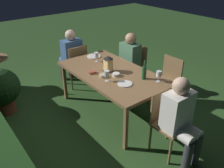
# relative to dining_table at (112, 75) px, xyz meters

# --- Properties ---
(ground_plane) EXTENTS (16.00, 16.00, 0.00)m
(ground_plane) POSITION_rel_dining_table_xyz_m (0.00, 0.00, -0.69)
(ground_plane) COLOR #2D5123
(dining_table) EXTENTS (1.84, 1.01, 0.74)m
(dining_table) POSITION_rel_dining_table_xyz_m (0.00, 0.00, 0.00)
(dining_table) COLOR olive
(dining_table) RESTS_ON ground
(chair_side_left_b) EXTENTS (0.42, 0.40, 0.87)m
(chair_side_left_b) POSITION_rel_dining_table_xyz_m (0.41, -0.90, -0.21)
(chair_side_left_b) COLOR brown
(chair_side_left_b) RESTS_ON ground
(person_in_green) EXTENTS (0.38, 0.47, 1.15)m
(person_in_green) POSITION_rel_dining_table_xyz_m (0.41, -0.70, -0.06)
(person_in_green) COLOR #4C7A5B
(person_in_green) RESTS_ON ground
(chair_head_far) EXTENTS (0.40, 0.42, 0.87)m
(chair_head_far) POSITION_rel_dining_table_xyz_m (1.17, 0.00, -0.21)
(chair_head_far) COLOR brown
(chair_head_far) RESTS_ON ground
(person_in_blue) EXTENTS (0.48, 0.38, 1.15)m
(person_in_blue) POSITION_rel_dining_table_xyz_m (1.36, 0.00, -0.06)
(person_in_blue) COLOR #426699
(person_in_blue) RESTS_ON ground
(chair_head_near) EXTENTS (0.40, 0.42, 0.87)m
(chair_head_near) POSITION_rel_dining_table_xyz_m (-1.17, 0.00, -0.21)
(chair_head_near) COLOR brown
(chair_head_near) RESTS_ON ground
(person_in_cream) EXTENTS (0.48, 0.38, 1.15)m
(person_in_cream) POSITION_rel_dining_table_xyz_m (-1.36, 0.00, -0.06)
(person_in_cream) COLOR white
(person_in_cream) RESTS_ON ground
(chair_side_left_a) EXTENTS (0.42, 0.40, 0.87)m
(chair_side_left_a) POSITION_rel_dining_table_xyz_m (-0.41, -0.90, -0.21)
(chair_side_left_a) COLOR brown
(chair_side_left_a) RESTS_ON ground
(lantern_centerpiece) EXTENTS (0.15, 0.15, 0.27)m
(lantern_centerpiece) POSITION_rel_dining_table_xyz_m (0.05, 0.04, 0.20)
(lantern_centerpiece) COLOR black
(lantern_centerpiece) RESTS_ON dining_table
(green_bottle_on_table) EXTENTS (0.07, 0.07, 0.29)m
(green_bottle_on_table) POSITION_rel_dining_table_xyz_m (-0.49, -0.22, 0.16)
(green_bottle_on_table) COLOR #195128
(green_bottle_on_table) RESTS_ON dining_table
(wine_glass_a) EXTENTS (0.08, 0.08, 0.17)m
(wine_glass_a) POSITION_rel_dining_table_xyz_m (-0.21, 0.26, 0.17)
(wine_glass_a) COLOR silver
(wine_glass_a) RESTS_ON dining_table
(wine_glass_b) EXTENTS (0.08, 0.08, 0.17)m
(wine_glass_b) POSITION_rel_dining_table_xyz_m (0.51, -0.05, 0.17)
(wine_glass_b) COLOR silver
(wine_glass_b) RESTS_ON dining_table
(wine_glass_c) EXTENTS (0.08, 0.08, 0.17)m
(wine_glass_c) POSITION_rel_dining_table_xyz_m (-0.69, -0.33, 0.17)
(wine_glass_c) COLOR silver
(wine_glass_c) RESTS_ON dining_table
(plate_a) EXTENTS (0.25, 0.25, 0.01)m
(plate_a) POSITION_rel_dining_table_xyz_m (0.73, -0.14, 0.06)
(plate_a) COLOR white
(plate_a) RESTS_ON dining_table
(plate_b) EXTENTS (0.21, 0.21, 0.01)m
(plate_b) POSITION_rel_dining_table_xyz_m (-0.45, 0.11, 0.06)
(plate_b) COLOR white
(plate_b) RESTS_ON dining_table
(bowl_olives) EXTENTS (0.12, 0.12, 0.05)m
(bowl_olives) POSITION_rel_dining_table_xyz_m (-0.06, 0.22, 0.08)
(bowl_olives) COLOR #BCAD8E
(bowl_olives) RESTS_ON dining_table
(bowl_bread) EXTENTS (0.11, 0.11, 0.04)m
(bowl_bread) POSITION_rel_dining_table_xyz_m (0.15, 0.29, 0.07)
(bowl_bread) COLOR #9E5138
(bowl_bread) RESTS_ON dining_table
(bowl_salad) EXTENTS (0.11, 0.11, 0.05)m
(bowl_salad) POSITION_rel_dining_table_xyz_m (-0.16, 0.04, 0.08)
(bowl_salad) COLOR silver
(bowl_salad) RESTS_ON dining_table
(potted_plant_by_hedge) EXTENTS (0.61, 0.61, 0.80)m
(potted_plant_by_hedge) POSITION_rel_dining_table_xyz_m (1.09, 1.46, -0.24)
(potted_plant_by_hedge) COLOR brown
(potted_plant_by_hedge) RESTS_ON ground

